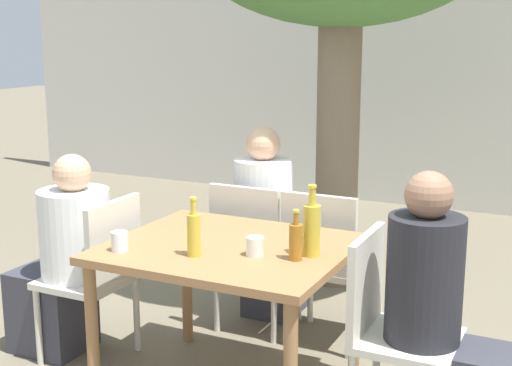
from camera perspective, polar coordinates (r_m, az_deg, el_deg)
name	(u,v)px	position (r m, az deg, el deg)	size (l,w,h in m)	color
cafe_building_wall	(431,70)	(7.44, 13.81, 8.74)	(10.00, 0.08, 2.80)	beige
dining_table_front	(229,263)	(3.51, -2.15, -6.44)	(1.15, 0.98, 0.78)	#996B42
patio_chair_0	(99,270)	(3.99, -12.49, -6.79)	(0.44, 0.44, 0.92)	beige
patio_chair_1	(389,322)	(3.29, 10.59, -10.86)	(0.44, 0.44, 0.92)	beige
patio_chair_2	(252,248)	(4.27, -0.29, -5.19)	(0.44, 0.44, 0.92)	beige
patio_chair_3	(325,258)	(4.10, 5.50, -6.00)	(0.44, 0.44, 0.92)	beige
person_seated_0	(64,265)	(4.13, -15.08, -6.34)	(0.59, 0.39, 1.15)	#383842
person_seated_1	(443,327)	(3.24, 14.71, -11.09)	(0.57, 0.33, 1.23)	#383842
person_seated_2	(269,233)	(4.47, 1.03, -4.02)	(0.36, 0.58, 1.24)	#383842
oil_cruet_0	(312,228)	(3.29, 4.48, -3.65)	(0.08, 0.08, 0.34)	gold
oil_cruet_1	(194,233)	(3.30, -5.00, -4.04)	(0.06, 0.06, 0.28)	gold
amber_bottle_2	(296,241)	(3.24, 3.20, -4.63)	(0.06, 0.06, 0.24)	#9E661E
drinking_glass_0	(313,228)	(3.55, 4.57, -3.61)	(0.08, 0.08, 0.13)	white
drinking_glass_1	(255,246)	(3.31, -0.10, -5.09)	(0.08, 0.08, 0.09)	silver
drinking_glass_2	(119,241)	(3.44, -10.87, -4.60)	(0.08, 0.08, 0.09)	white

